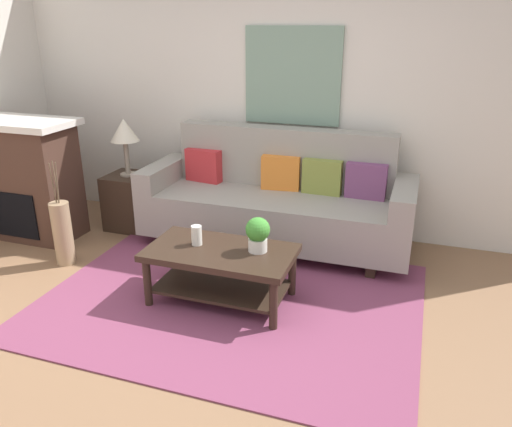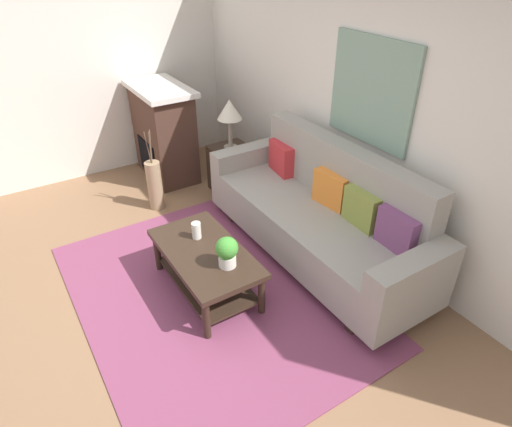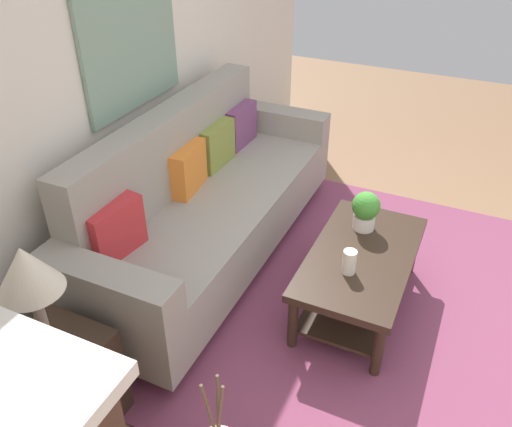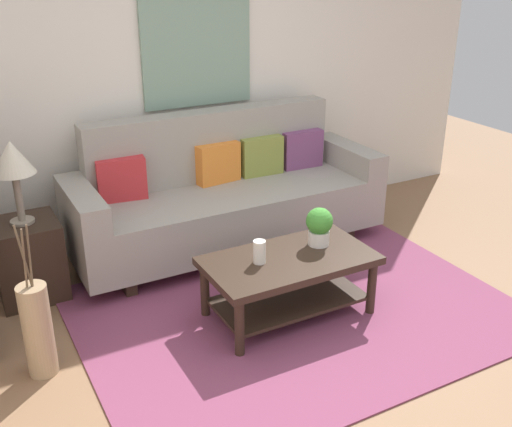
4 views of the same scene
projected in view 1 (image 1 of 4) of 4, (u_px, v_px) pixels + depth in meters
ground_plane at (204, 337)px, 3.43m from camera, size 9.74×9.74×0.00m
wall_back at (291, 94)px, 4.86m from camera, size 5.74×0.10×2.70m
area_rug at (230, 300)px, 3.87m from camera, size 2.82×2.12×0.01m
couch at (277, 202)px, 4.71m from camera, size 2.49×0.84×1.08m
throw_pillow_crimson at (204, 165)px, 4.97m from camera, size 0.37×0.17×0.32m
throw_pillow_orange at (281, 173)px, 4.73m from camera, size 0.37×0.16×0.32m
throw_pillow_olive at (322, 177)px, 4.61m from camera, size 0.36×0.13×0.32m
throw_pillow_plum at (366, 181)px, 4.49m from camera, size 0.36×0.13×0.32m
coffee_table at (221, 263)px, 3.77m from camera, size 1.10×0.60×0.43m
tabletop_vase at (197, 235)px, 3.79m from camera, size 0.08×0.08×0.15m
potted_plant_tabletop at (258, 233)px, 3.66m from camera, size 0.18×0.18×0.26m
side_table at (131, 201)px, 5.17m from camera, size 0.44×0.44×0.56m
table_lamp at (124, 133)px, 4.91m from camera, size 0.28×0.28×0.57m
fireplace at (28, 179)px, 4.87m from camera, size 1.02×0.58×1.16m
floor_vase at (63, 233)px, 4.38m from camera, size 0.17×0.17×0.57m
floor_vase_branch_a at (57, 183)px, 4.21m from camera, size 0.03×0.02×0.36m
floor_vase_branch_b at (56, 182)px, 4.23m from camera, size 0.05×0.04×0.36m
floor_vase_branch_c at (53, 183)px, 4.20m from camera, size 0.03×0.05×0.36m
framed_painting at (292, 76)px, 4.72m from camera, size 0.93×0.03×0.90m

